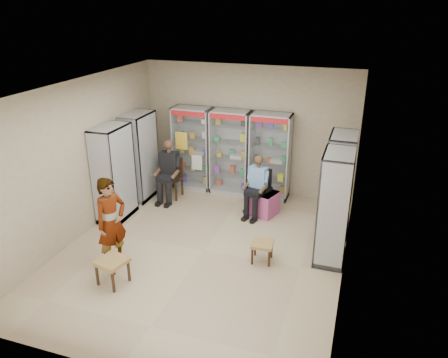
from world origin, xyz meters
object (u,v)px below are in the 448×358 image
(cabinet_back_left, at_px, (193,148))
(cabinet_back_mid, at_px, (230,152))
(wooden_chair, at_px, (172,178))
(standing_man, at_px, (111,222))
(pink_trunk, at_px, (263,203))
(woven_stool_b, at_px, (113,271))
(woven_stool_a, at_px, (262,252))
(cabinet_right_far, at_px, (339,184))
(cabinet_left_far, at_px, (140,157))
(office_chair, at_px, (259,192))
(seated_shopkeeper, at_px, (258,187))
(cabinet_back_right, at_px, (270,157))
(cabinet_right_near, at_px, (334,208))
(cabinet_left_near, at_px, (114,173))

(cabinet_back_left, height_order, cabinet_back_mid, same)
(wooden_chair, height_order, standing_man, standing_man)
(pink_trunk, height_order, woven_stool_b, pink_trunk)
(cabinet_back_left, relative_size, woven_stool_a, 5.36)
(cabinet_right_far, height_order, woven_stool_a, cabinet_right_far)
(cabinet_left_far, height_order, pink_trunk, cabinet_left_far)
(cabinet_left_far, bearing_deg, wooden_chair, 106.39)
(office_chair, bearing_deg, cabinet_back_mid, 148.14)
(seated_shopkeeper, xyz_separation_m, pink_trunk, (0.12, 0.01, -0.37))
(cabinet_back_right, height_order, cabinet_left_far, same)
(seated_shopkeeper, bearing_deg, wooden_chair, -173.59)
(cabinet_back_mid, height_order, pink_trunk, cabinet_back_mid)
(standing_man, bearing_deg, cabinet_right_near, -47.06)
(cabinet_right_near, bearing_deg, office_chair, 50.96)
(standing_man, bearing_deg, wooden_chair, 26.10)
(cabinet_left_far, xyz_separation_m, cabinet_left_near, (0.00, -1.10, 0.00))
(woven_stool_a, bearing_deg, pink_trunk, 102.98)
(cabinet_right_near, distance_m, cabinet_left_far, 4.65)
(wooden_chair, xyz_separation_m, woven_stool_a, (2.65, -1.99, -0.28))
(office_chair, bearing_deg, wooden_chair, -172.25)
(cabinet_right_far, xyz_separation_m, standing_man, (-3.57, -2.48, -0.19))
(cabinet_right_far, distance_m, wooden_chair, 3.84)
(wooden_chair, relative_size, woven_stool_a, 2.52)
(cabinet_left_near, xyz_separation_m, woven_stool_a, (3.33, -0.69, -0.81))
(cabinet_right_far, height_order, office_chair, cabinet_right_far)
(woven_stool_b, bearing_deg, cabinet_right_near, 30.02)
(cabinet_back_mid, relative_size, seated_shopkeeper, 1.59)
(office_chair, bearing_deg, cabinet_left_near, -145.85)
(cabinet_right_far, xyz_separation_m, office_chair, (-1.66, 0.24, -0.51))
(cabinet_left_near, bearing_deg, seated_shopkeeper, 111.31)
(office_chair, height_order, standing_man, standing_man)
(seated_shopkeeper, distance_m, pink_trunk, 0.39)
(woven_stool_b, bearing_deg, cabinet_back_mid, 80.37)
(pink_trunk, distance_m, woven_stool_a, 1.85)
(office_chair, xyz_separation_m, seated_shopkeeper, (0.00, -0.05, 0.13))
(office_chair, height_order, woven_stool_a, office_chair)
(office_chair, distance_m, pink_trunk, 0.27)
(woven_stool_a, height_order, woven_stool_b, woven_stool_b)
(cabinet_back_right, relative_size, pink_trunk, 3.74)
(cabinet_right_near, relative_size, standing_man, 1.24)
(pink_trunk, bearing_deg, cabinet_back_right, 95.59)
(cabinet_back_right, distance_m, office_chair, 1.02)
(cabinet_left_far, distance_m, cabinet_left_near, 1.10)
(cabinet_left_far, distance_m, woven_stool_b, 3.49)
(cabinet_left_near, height_order, standing_man, cabinet_left_near)
(wooden_chair, xyz_separation_m, woven_stool_b, (0.50, -3.40, -0.25))
(pink_trunk, bearing_deg, cabinet_left_near, -159.26)
(office_chair, bearing_deg, cabinet_back_right, 100.26)
(cabinet_right_near, height_order, cabinet_left_near, same)
(wooden_chair, relative_size, woven_stool_b, 2.12)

